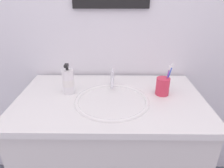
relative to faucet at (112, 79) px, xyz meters
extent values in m
cube|color=silver|center=(-0.01, 0.22, 0.25)|extent=(2.26, 0.04, 2.40)
cube|color=silver|center=(-0.01, -0.15, -0.51)|extent=(1.02, 0.61, 0.87)
cube|color=white|center=(-0.01, -0.15, -0.06)|extent=(1.06, 0.65, 0.03)
ellipsoid|color=white|center=(0.00, -0.19, -0.10)|extent=(0.36, 0.36, 0.10)
torus|color=white|center=(0.00, -0.19, -0.05)|extent=(0.41, 0.41, 0.02)
cylinder|color=#595B60|center=(0.00, -0.19, -0.15)|extent=(0.03, 0.03, 0.01)
cylinder|color=silver|center=(0.00, 0.02, 0.00)|extent=(0.02, 0.02, 0.09)
cylinder|color=silver|center=(0.00, -0.03, -0.01)|extent=(0.02, 0.11, 0.04)
cylinder|color=silver|center=(0.00, 0.04, 0.05)|extent=(0.01, 0.05, 0.01)
cylinder|color=#D8334C|center=(0.29, -0.11, 0.01)|extent=(0.08, 0.08, 0.10)
cylinder|color=blue|center=(0.32, -0.09, 0.04)|extent=(0.05, 0.03, 0.17)
cube|color=white|center=(0.34, -0.08, 0.12)|extent=(0.02, 0.01, 0.03)
cylinder|color=purple|center=(0.31, -0.11, 0.04)|extent=(0.03, 0.01, 0.16)
cube|color=white|center=(0.32, -0.11, 0.12)|extent=(0.02, 0.01, 0.03)
cylinder|color=white|center=(-0.25, -0.10, 0.03)|extent=(0.07, 0.07, 0.15)
cylinder|color=black|center=(-0.25, -0.10, 0.11)|extent=(0.02, 0.02, 0.02)
cube|color=black|center=(-0.25, -0.11, 0.13)|extent=(0.02, 0.04, 0.02)
cylinder|color=white|center=(-0.25, -0.10, 0.03)|extent=(0.07, 0.07, 0.04)
camera|label=1|loc=(0.01, -1.17, 0.52)|focal=32.66mm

